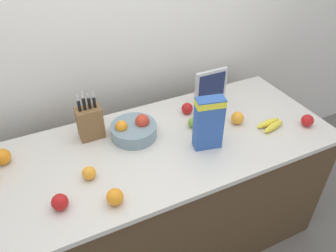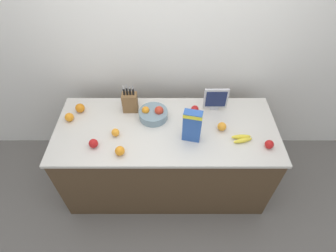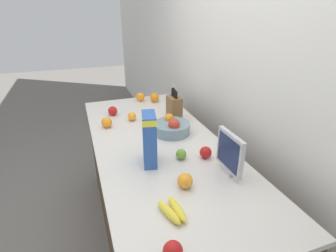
# 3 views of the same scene
# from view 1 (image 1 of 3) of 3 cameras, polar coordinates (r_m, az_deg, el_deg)

# --- Properties ---
(ground_plane) EXTENTS (14.00, 14.00, 0.00)m
(ground_plane) POSITION_cam_1_polar(r_m,az_deg,el_deg) (2.52, -0.73, -18.74)
(ground_plane) COLOR slate
(wall_back) EXTENTS (9.00, 0.06, 2.60)m
(wall_back) POSITION_cam_1_polar(r_m,az_deg,el_deg) (2.17, -8.40, 15.32)
(wall_back) COLOR silver
(wall_back) RESTS_ON ground_plane
(counter) EXTENTS (2.02, 0.84, 0.88)m
(counter) POSITION_cam_1_polar(r_m,az_deg,el_deg) (2.17, -0.82, -12.10)
(counter) COLOR #4C3823
(counter) RESTS_ON ground_plane
(knife_block) EXTENTS (0.14, 0.09, 0.31)m
(knife_block) POSITION_cam_1_polar(r_m,az_deg,el_deg) (1.91, -13.42, 0.61)
(knife_block) COLOR brown
(knife_block) RESTS_ON counter
(small_monitor) EXTENTS (0.23, 0.03, 0.24)m
(small_monitor) POSITION_cam_1_polar(r_m,az_deg,el_deg) (2.16, 7.47, 6.87)
(small_monitor) COLOR #B7B7BC
(small_monitor) RESTS_ON counter
(cereal_box) EXTENTS (0.17, 0.11, 0.31)m
(cereal_box) POSITION_cam_1_polar(r_m,az_deg,el_deg) (1.76, 7.10, 0.82)
(cereal_box) COLOR #2D56A8
(cereal_box) RESTS_ON counter
(fruit_bowl) EXTENTS (0.27, 0.27, 0.13)m
(fruit_bowl) POSITION_cam_1_polar(r_m,az_deg,el_deg) (1.90, -5.97, -0.64)
(fruit_bowl) COLOR gray
(fruit_bowl) RESTS_ON counter
(banana_bunch) EXTENTS (0.18, 0.11, 0.04)m
(banana_bunch) POSITION_cam_1_polar(r_m,az_deg,el_deg) (2.07, 17.47, 0.21)
(banana_bunch) COLOR yellow
(banana_bunch) RESTS_ON counter
(apple_middle) EXTENTS (0.06, 0.06, 0.06)m
(apple_middle) POSITION_cam_1_polar(r_m,az_deg,el_deg) (1.98, 4.42, 0.62)
(apple_middle) COLOR #6B9E33
(apple_middle) RESTS_ON counter
(apple_near_bananas) EXTENTS (0.07, 0.07, 0.07)m
(apple_near_bananas) POSITION_cam_1_polar(r_m,az_deg,el_deg) (2.09, 3.36, 3.08)
(apple_near_bananas) COLOR red
(apple_near_bananas) RESTS_ON counter
(apple_leftmost) EXTENTS (0.08, 0.08, 0.08)m
(apple_leftmost) POSITION_cam_1_polar(r_m,az_deg,el_deg) (1.59, -18.32, -12.48)
(apple_leftmost) COLOR red
(apple_leftmost) RESTS_ON counter
(apple_rear) EXTENTS (0.07, 0.07, 0.07)m
(apple_rear) POSITION_cam_1_polar(r_m,az_deg,el_deg) (2.15, 23.10, 0.89)
(apple_rear) COLOR red
(apple_rear) RESTS_ON counter
(orange_mid_right) EXTENTS (0.08, 0.08, 0.08)m
(orange_mid_right) POSITION_cam_1_polar(r_m,az_deg,el_deg) (2.04, 12.00, 1.38)
(orange_mid_right) COLOR orange
(orange_mid_right) RESTS_ON counter
(orange_near_bowl) EXTENTS (0.08, 0.08, 0.08)m
(orange_near_bowl) POSITION_cam_1_polar(r_m,az_deg,el_deg) (1.55, -9.23, -12.11)
(orange_near_bowl) COLOR orange
(orange_near_bowl) RESTS_ON counter
(orange_front_center) EXTENTS (0.07, 0.07, 0.07)m
(orange_front_center) POSITION_cam_1_polar(r_m,az_deg,el_deg) (1.69, -13.60, -7.98)
(orange_front_center) COLOR orange
(orange_front_center) RESTS_ON counter
(orange_by_cereal) EXTENTS (0.09, 0.09, 0.09)m
(orange_by_cereal) POSITION_cam_1_polar(r_m,az_deg,el_deg) (1.92, -26.91, -4.81)
(orange_by_cereal) COLOR orange
(orange_by_cereal) RESTS_ON counter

